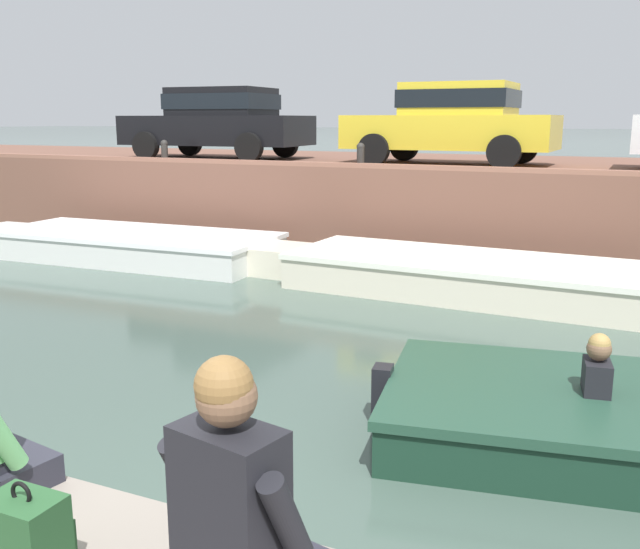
# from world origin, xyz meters

# --- Properties ---
(ground_plane) EXTENTS (400.00, 400.00, 0.00)m
(ground_plane) POSITION_xyz_m (0.00, 4.87, 0.00)
(ground_plane) COLOR #42564C
(far_quay_wall) EXTENTS (60.00, 6.00, 1.69)m
(far_quay_wall) POSITION_xyz_m (0.00, 12.75, 0.85)
(far_quay_wall) COLOR brown
(far_quay_wall) RESTS_ON ground
(far_wall_coping) EXTENTS (60.00, 0.24, 0.08)m
(far_wall_coping) POSITION_xyz_m (0.00, 9.87, 1.73)
(far_wall_coping) COLOR #925F4C
(far_wall_coping) RESTS_ON far_quay_wall
(boat_moored_west_white) EXTENTS (6.43, 2.30, 0.52)m
(boat_moored_west_white) POSITION_xyz_m (-6.15, 8.03, 0.26)
(boat_moored_west_white) COLOR white
(boat_moored_west_white) RESTS_ON ground
(boat_moored_central_cream) EXTENTS (6.71, 2.28, 0.54)m
(boat_moored_central_cream) POSITION_xyz_m (0.19, 8.01, 0.27)
(boat_moored_central_cream) COLOR silver
(boat_moored_central_cream) RESTS_ON ground
(car_leftmost_black) EXTENTS (4.20, 2.12, 1.54)m
(car_leftmost_black) POSITION_xyz_m (-6.17, 11.47, 2.54)
(car_leftmost_black) COLOR black
(car_leftmost_black) RESTS_ON far_quay_wall
(car_left_inner_yellow) EXTENTS (3.97, 2.00, 1.54)m
(car_left_inner_yellow) POSITION_xyz_m (-0.84, 11.46, 2.54)
(car_left_inner_yellow) COLOR yellow
(car_left_inner_yellow) RESTS_ON far_quay_wall
(mooring_bollard_west) EXTENTS (0.15, 0.15, 0.45)m
(mooring_bollard_west) POSITION_xyz_m (-6.58, 10.00, 1.93)
(mooring_bollard_west) COLOR #2D2B28
(mooring_bollard_west) RESTS_ON far_quay_wall
(mooring_bollard_mid) EXTENTS (0.15, 0.15, 0.45)m
(mooring_bollard_mid) POSITION_xyz_m (-2.17, 10.00, 1.93)
(mooring_bollard_mid) COLOR #2D2B28
(mooring_bollard_mid) RESTS_ON far_quay_wall
(person_seated_middle) EXTENTS (0.58, 0.59, 0.97)m
(person_seated_middle) POSITION_xyz_m (1.56, -0.50, 1.24)
(person_seated_middle) COLOR #282833
(person_seated_middle) RESTS_ON near_quay
(backpack_on_ledge) EXTENTS (0.28, 0.24, 0.41)m
(backpack_on_ledge) POSITION_xyz_m (0.74, -0.66, 1.04)
(backpack_on_ledge) COLOR #234C28
(backpack_on_ledge) RESTS_ON near_quay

